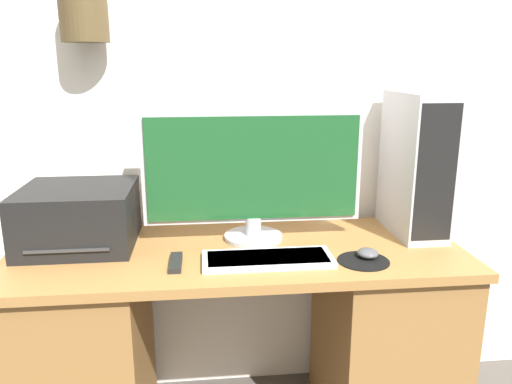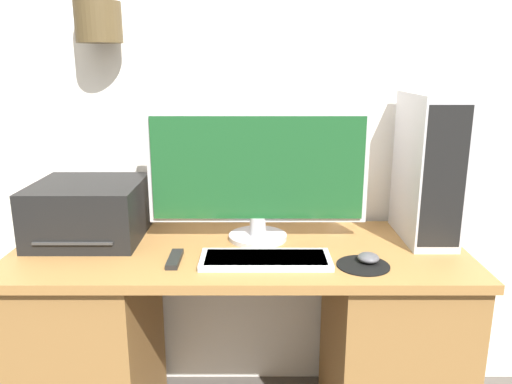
{
  "view_description": "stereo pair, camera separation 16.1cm",
  "coord_description": "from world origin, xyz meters",
  "px_view_note": "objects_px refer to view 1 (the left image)",
  "views": [
    {
      "loc": [
        -0.1,
        -1.26,
        1.32
      ],
      "look_at": [
        0.06,
        0.29,
        0.91
      ],
      "focal_mm": 35.0,
      "sensor_mm": 36.0,
      "label": 1
    },
    {
      "loc": [
        0.06,
        -1.27,
        1.32
      ],
      "look_at": [
        0.06,
        0.29,
        0.91
      ],
      "focal_mm": 35.0,
      "sensor_mm": 36.0,
      "label": 2
    }
  ],
  "objects_px": {
    "monitor": "(253,172)",
    "computer_tower": "(416,164)",
    "printer": "(79,217)",
    "remote_control": "(176,262)",
    "keyboard": "(268,259)",
    "mouse": "(368,253)"
  },
  "relations": [
    {
      "from": "monitor",
      "to": "remote_control",
      "type": "height_order",
      "value": "monitor"
    },
    {
      "from": "monitor",
      "to": "computer_tower",
      "type": "xyz_separation_m",
      "value": [
        0.58,
        0.01,
        0.01
      ]
    },
    {
      "from": "mouse",
      "to": "remote_control",
      "type": "distance_m",
      "value": 0.6
    },
    {
      "from": "monitor",
      "to": "mouse",
      "type": "xyz_separation_m",
      "value": [
        0.34,
        -0.22,
        -0.22
      ]
    },
    {
      "from": "remote_control",
      "to": "computer_tower",
      "type": "bearing_deg",
      "value": 14.64
    },
    {
      "from": "monitor",
      "to": "printer",
      "type": "xyz_separation_m",
      "value": [
        -0.59,
        0.01,
        -0.14
      ]
    },
    {
      "from": "keyboard",
      "to": "remote_control",
      "type": "xyz_separation_m",
      "value": [
        -0.28,
        0.01,
        -0.0
      ]
    },
    {
      "from": "keyboard",
      "to": "remote_control",
      "type": "bearing_deg",
      "value": 178.53
    },
    {
      "from": "monitor",
      "to": "printer",
      "type": "height_order",
      "value": "monitor"
    },
    {
      "from": "monitor",
      "to": "mouse",
      "type": "distance_m",
      "value": 0.46
    },
    {
      "from": "computer_tower",
      "to": "remote_control",
      "type": "height_order",
      "value": "computer_tower"
    },
    {
      "from": "printer",
      "to": "keyboard",
      "type": "bearing_deg",
      "value": -19.82
    },
    {
      "from": "keyboard",
      "to": "computer_tower",
      "type": "relative_size",
      "value": 0.8
    },
    {
      "from": "monitor",
      "to": "printer",
      "type": "distance_m",
      "value": 0.6
    },
    {
      "from": "keyboard",
      "to": "printer",
      "type": "distance_m",
      "value": 0.65
    },
    {
      "from": "mouse",
      "to": "printer",
      "type": "distance_m",
      "value": 0.96
    },
    {
      "from": "computer_tower",
      "to": "keyboard",
      "type": "bearing_deg",
      "value": -157.84
    },
    {
      "from": "keyboard",
      "to": "printer",
      "type": "xyz_separation_m",
      "value": [
        -0.61,
        0.22,
        0.09
      ]
    },
    {
      "from": "computer_tower",
      "to": "printer",
      "type": "xyz_separation_m",
      "value": [
        -1.17,
        -0.01,
        -0.15
      ]
    },
    {
      "from": "printer",
      "to": "remote_control",
      "type": "relative_size",
      "value": 2.62
    },
    {
      "from": "printer",
      "to": "remote_control",
      "type": "height_order",
      "value": "printer"
    },
    {
      "from": "mouse",
      "to": "computer_tower",
      "type": "xyz_separation_m",
      "value": [
        0.24,
        0.23,
        0.23
      ]
    }
  ]
}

